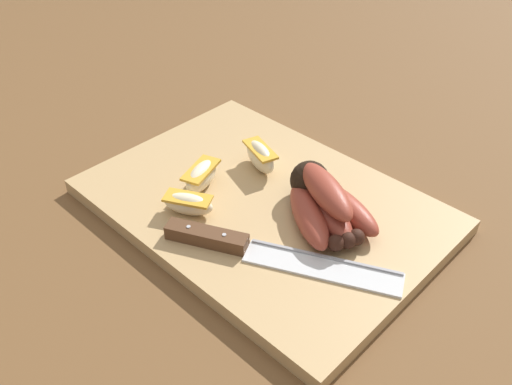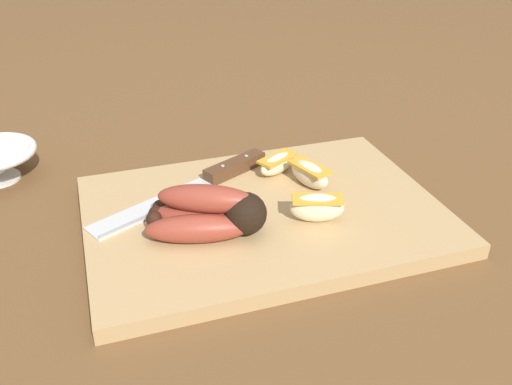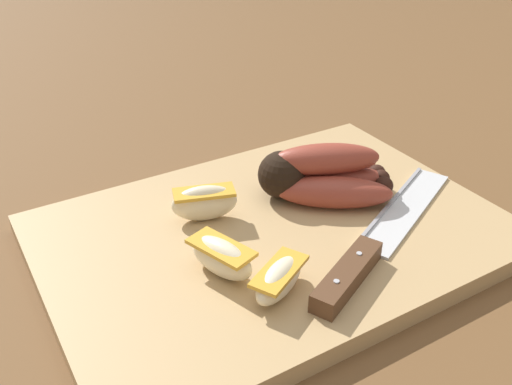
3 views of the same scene
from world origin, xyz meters
name	(u,v)px [view 1 (image 1 of 3)]	position (x,y,z in m)	size (l,w,h in m)	color
ground_plane	(271,206)	(0.00, 0.00, 0.00)	(6.00, 6.00, 0.00)	brown
cutting_board	(261,204)	(0.00, -0.02, 0.01)	(0.45, 0.32, 0.02)	tan
banana_bunch	(324,202)	(0.08, 0.01, 0.04)	(0.15, 0.12, 0.06)	black
chefs_knife	(246,247)	(0.05, -0.10, 0.03)	(0.26, 0.15, 0.02)	silver
apple_wedge_near	(201,176)	(-0.08, -0.05, 0.04)	(0.05, 0.07, 0.03)	beige
apple_wedge_middle	(260,156)	(-0.05, 0.03, 0.04)	(0.07, 0.04, 0.04)	beige
apple_wedge_far	(188,204)	(-0.05, -0.10, 0.04)	(0.07, 0.05, 0.03)	beige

